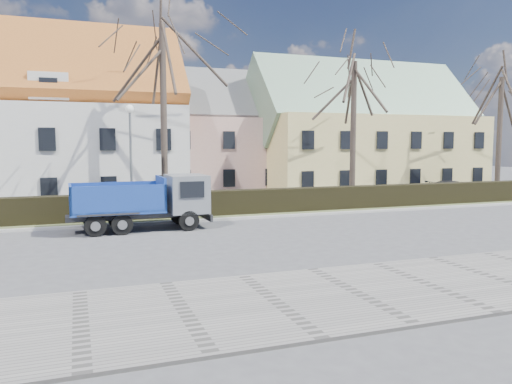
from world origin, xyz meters
name	(u,v)px	position (x,y,z in m)	size (l,w,h in m)	color
ground	(248,237)	(0.00, 0.00, 0.00)	(120.00, 120.00, 0.00)	#4B4B4E
sidewalk_near	(355,293)	(0.00, -8.50, 0.04)	(80.00, 5.00, 0.08)	gray
curb_far	(218,219)	(0.00, 4.60, 0.06)	(80.00, 0.30, 0.12)	#AAA9A2
grass_strip	(210,215)	(0.00, 6.20, 0.05)	(80.00, 3.00, 0.10)	#505B33
hedge	(211,205)	(0.00, 6.00, 0.65)	(60.00, 0.90, 1.30)	black
building_pink	(215,142)	(4.00, 20.00, 4.00)	(10.80, 8.80, 8.00)	tan
building_yellow	(363,139)	(16.00, 17.00, 4.25)	(18.80, 10.80, 8.50)	#D9C777
tree_1	(163,99)	(-2.00, 8.50, 6.33)	(9.20, 9.20, 12.65)	#372D26
tree_2	(353,117)	(10.00, 8.50, 5.50)	(8.00, 8.00, 11.00)	#372D26
tree_3	(500,124)	(22.00, 8.50, 5.23)	(7.60, 7.60, 10.45)	#372D26
dump_truck	(136,202)	(-4.19, 3.14, 1.26)	(6.30, 2.34, 2.52)	navy
streetlight	(131,161)	(-3.98, 7.00, 2.95)	(0.46, 0.46, 5.90)	gray
cart_frame	(88,222)	(-6.22, 4.30, 0.29)	(0.64, 0.36, 0.58)	silver
parked_car_a	(111,197)	(-4.77, 10.99, 0.71)	(1.68, 4.19, 1.43)	black
parked_car_b	(453,188)	(19.58, 10.18, 0.56)	(1.58, 3.89, 1.13)	black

